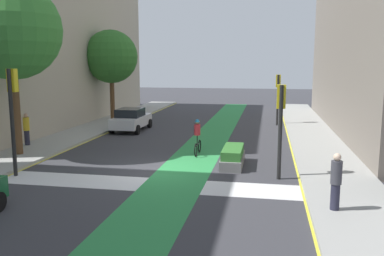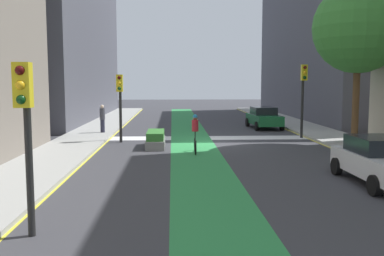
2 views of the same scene
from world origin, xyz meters
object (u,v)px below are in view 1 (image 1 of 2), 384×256
street_tree_far (111,57)px  traffic_signal_near_left (12,102)px  median_planter (233,157)px  pedestrian_sidewalk_right_a (336,181)px  car_white_left_far (131,119)px  traffic_signal_near_right (281,113)px  traffic_signal_far_right (278,90)px  cyclist_in_lane (197,136)px  street_tree_near (11,30)px  pedestrian_sidewalk_left_a (26,129)px

street_tree_far → traffic_signal_near_left: bearing=-82.7°
street_tree_far → median_planter: street_tree_far is taller
pedestrian_sidewalk_right_a → median_planter: pedestrian_sidewalk_right_a is taller
car_white_left_far → traffic_signal_near_right: bearing=-46.3°
traffic_signal_near_right → traffic_signal_far_right: 14.89m
pedestrian_sidewalk_right_a → median_planter: bearing=123.2°
traffic_signal_near_right → cyclist_in_lane: size_ratio=2.06×
street_tree_far → street_tree_near: bearing=-89.5°
traffic_signal_near_right → street_tree_near: size_ratio=0.45×
street_tree_near → street_tree_far: 13.02m
traffic_signal_near_left → pedestrian_sidewalk_left_a: 6.30m
traffic_signal_near_right → street_tree_far: street_tree_far is taller
traffic_signal_near_left → traffic_signal_far_right: 19.79m
traffic_signal_near_left → car_white_left_far: 12.08m
traffic_signal_near_right → car_white_left_far: traffic_signal_near_right is taller
street_tree_far → median_planter: size_ratio=2.59×
traffic_signal_near_left → pedestrian_sidewalk_right_a: traffic_signal_near_left is taller
street_tree_near → street_tree_far: street_tree_near is taller
traffic_signal_near_right → median_planter: 3.55m
traffic_signal_near_left → street_tree_far: street_tree_far is taller
traffic_signal_near_left → traffic_signal_far_right: traffic_signal_near_left is taller
car_white_left_far → traffic_signal_far_right: bearing=24.5°
cyclist_in_lane → street_tree_near: 10.42m
traffic_signal_near_left → street_tree_near: 4.80m
traffic_signal_near_right → traffic_signal_far_right: (0.22, 14.89, 0.00)m
pedestrian_sidewalk_left_a → street_tree_far: size_ratio=0.25×
street_tree_near → traffic_signal_near_right: bearing=-7.0°
car_white_left_far → street_tree_far: size_ratio=0.59×
car_white_left_far → street_tree_near: (-2.90, -8.73, 5.44)m
traffic_signal_near_right → median_planter: (-2.04, 1.78, -2.29)m
pedestrian_sidewalk_left_a → street_tree_near: 5.68m
pedestrian_sidewalk_right_a → car_white_left_far: bearing=129.1°
pedestrian_sidewalk_right_a → street_tree_near: (-14.37, 5.36, 5.17)m
street_tree_near → median_planter: 12.20m
pedestrian_sidewalk_right_a → street_tree_near: bearing=159.6°
traffic_signal_far_right → street_tree_far: street_tree_far is taller
car_white_left_far → street_tree_far: 6.80m
pedestrian_sidewalk_left_a → street_tree_near: (0.92, -2.15, 5.18)m
traffic_signal_near_left → cyclist_in_lane: traffic_signal_near_left is taller
pedestrian_sidewalk_right_a → traffic_signal_far_right: bearing=94.3°
traffic_signal_near_left → median_planter: 9.78m
car_white_left_far → street_tree_near: street_tree_near is taller
traffic_signal_near_left → traffic_signal_near_right: bearing=8.0°
car_white_left_far → street_tree_near: size_ratio=0.50×
traffic_signal_near_right → pedestrian_sidewalk_left_a: 14.27m
street_tree_near → street_tree_far: size_ratio=1.19×
pedestrian_sidewalk_right_a → street_tree_far: 23.73m
cyclist_in_lane → pedestrian_sidewalk_right_a: size_ratio=1.03×
traffic_signal_near_left → car_white_left_far: traffic_signal_near_left is taller
traffic_signal_near_right → street_tree_near: 13.33m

